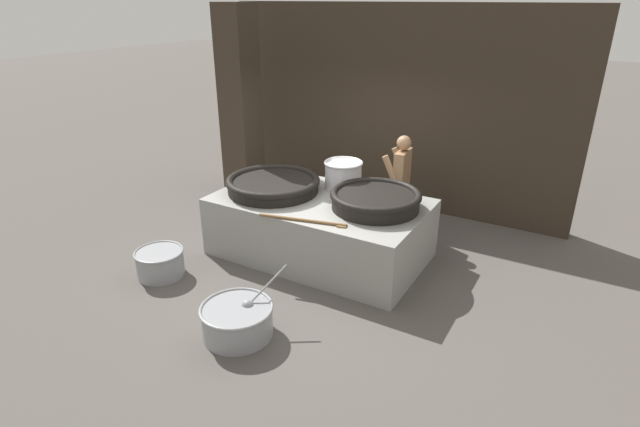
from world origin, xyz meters
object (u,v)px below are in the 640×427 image
cook (401,182)px  prep_bowl_meat (160,262)px  stock_pot (343,174)px  giant_wok_far (375,199)px  prep_bowl_vegetables (237,319)px  giant_wok_near (273,184)px

cook → prep_bowl_meat: 3.82m
stock_pot → cook: size_ratio=0.36×
giant_wok_far → stock_pot: 0.88m
stock_pot → prep_bowl_vegetables: (0.10, -2.74, -0.90)m
giant_wok_near → cook: size_ratio=0.86×
giant_wok_far → cook: size_ratio=0.77×
giant_wok_far → prep_bowl_meat: 3.11m
cook → prep_bowl_vegetables: cook is taller
giant_wok_far → stock_pot: bearing=148.3°
giant_wok_far → stock_pot: (-0.75, 0.46, 0.09)m
giant_wok_near → prep_bowl_vegetables: 2.44m
giant_wok_near → cook: bearing=42.3°
giant_wok_near → prep_bowl_meat: bearing=-117.6°
giant_wok_far → prep_bowl_vegetables: giant_wok_far is taller
stock_pot → prep_bowl_vegetables: 2.89m
cook → giant_wok_near: bearing=37.0°
giant_wok_far → prep_bowl_meat: size_ratio=1.87×
giant_wok_far → prep_bowl_vegetables: (-0.64, -2.28, -0.81)m
stock_pot → prep_bowl_vegetables: bearing=-87.9°
cook → giant_wok_far: bearing=89.1°
stock_pot → prep_bowl_vegetables: stock_pot is taller
cook → prep_bowl_vegetables: size_ratio=1.58×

